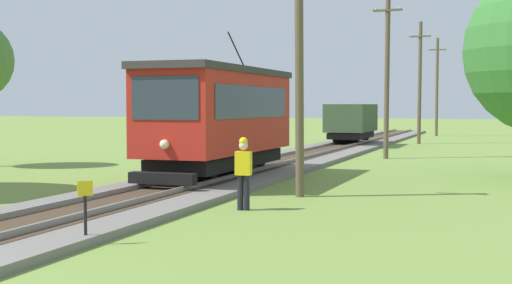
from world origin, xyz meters
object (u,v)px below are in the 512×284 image
red_tram (219,116)px  track_worker (243,170)px  freight_car (351,121)px  utility_pole_far (420,81)px  utility_pole_mid (387,73)px  utility_pole_near_tram (299,76)px  utility_pole_distant (437,86)px  trackside_signal_marker (85,209)px

red_tram → track_worker: size_ratio=4.79×
freight_car → track_worker: 27.64m
red_tram → track_worker: (3.09, -5.91, -1.21)m
utility_pole_far → track_worker: utility_pole_far is taller
red_tram → track_worker: 6.78m
utility_pole_far → freight_car: bearing=-131.4°
freight_car → utility_pole_mid: size_ratio=0.64×
utility_pole_near_tram → utility_pole_distant: size_ratio=0.80×
utility_pole_far → utility_pole_distant: 12.45m
track_worker → utility_pole_distant: bearing=173.8°
freight_car → utility_pole_distant: bearing=77.5°
trackside_signal_marker → red_tram: bearing=99.7°
freight_car → track_worker: size_ratio=2.91×
utility_pole_near_tram → track_worker: utility_pole_near_tram is taller
track_worker → utility_pole_far: bearing=173.5°
utility_pole_far → utility_pole_distant: (0.00, 12.45, 0.03)m
freight_car → utility_pole_far: size_ratio=0.64×
utility_pole_mid → utility_pole_distant: utility_pole_distant is taller
freight_car → trackside_signal_marker: freight_car is taller
red_tram → utility_pole_near_tram: utility_pole_near_tram is taller
utility_pole_far → utility_pole_distant: utility_pole_distant is taller
freight_car → utility_pole_distant: utility_pole_distant is taller
freight_car → track_worker: (3.10, -27.46, -0.57)m
freight_car → utility_pole_far: bearing=48.6°
utility_pole_near_tram → utility_pole_distant: 41.33m
freight_car → trackside_signal_marker: bearing=-86.7°
freight_car → utility_pole_near_tram: bearing=-81.5°
freight_car → utility_pole_near_tram: (3.70, -24.68, 1.81)m
freight_car → track_worker: bearing=-83.6°
utility_pole_far → trackside_signal_marker: size_ratio=6.86×
utility_pole_far → utility_pole_mid: bearing=-90.0°
utility_pole_far → track_worker: (-0.61, -31.66, -3.16)m
utility_pole_distant → track_worker: (-0.61, -44.11, -3.19)m
utility_pole_near_tram → utility_pole_far: utility_pole_far is taller
utility_pole_near_tram → trackside_signal_marker: size_ratio=5.55×
utility_pole_near_tram → utility_pole_far: bearing=90.0°
utility_pole_distant → trackside_signal_marker: size_ratio=6.91×
utility_pole_far → track_worker: 31.82m
trackside_signal_marker → utility_pole_far: bearing=87.1°
utility_pole_far → track_worker: size_ratio=4.54×
utility_pole_mid → utility_pole_far: 13.68m
trackside_signal_marker → track_worker: (1.23, 4.94, 0.32)m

